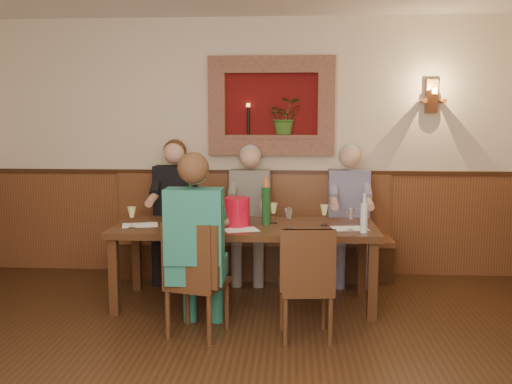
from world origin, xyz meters
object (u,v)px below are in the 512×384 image
person_bench_right (349,225)px  person_chair_front (197,260)px  person_bench_left (174,221)px  wine_bottle_green_b (191,203)px  person_bench_mid (249,224)px  wine_bottle_green_a (266,205)px  chair_near_right (306,306)px  bench (252,247)px  water_bottle (364,217)px  dining_table (245,233)px  spittoon_bucket (237,212)px  chair_near_left (197,302)px

person_bench_right → person_chair_front: 2.10m
person_bench_left → wine_bottle_green_b: size_ratio=3.65×
person_bench_mid → wine_bottle_green_a: person_bench_mid is taller
wine_bottle_green_a → person_bench_mid: bearing=105.1°
person_bench_mid → person_bench_right: size_ratio=0.99×
person_chair_front → chair_near_right: bearing=-1.6°
person_bench_left → person_bench_right: bearing=0.0°
person_chair_front → wine_bottle_green_b: size_ratio=3.60×
wine_bottle_green_a → wine_bottle_green_b: size_ratio=1.07×
bench → person_chair_front: person_chair_front is taller
water_bottle → person_bench_mid: bearing=133.7°
person_chair_front → dining_table: bearing=67.8°
bench → spittoon_bucket: bearing=-93.8°
dining_table → wine_bottle_green_a: bearing=12.1°
chair_near_left → person_bench_right: size_ratio=0.65×
dining_table → person_chair_front: bearing=-112.2°
spittoon_bucket → wine_bottle_green_a: 0.28m
chair_near_left → bench: bearing=95.2°
dining_table → wine_bottle_green_b: wine_bottle_green_b is taller
bench → person_chair_front: (-0.32, -1.72, 0.28)m
person_bench_right → wine_bottle_green_a: bearing=-136.5°
dining_table → wine_bottle_green_b: (-0.53, 0.18, 0.24)m
bench → wine_bottle_green_a: size_ratio=6.87×
bench → chair_near_right: bearing=-72.7°
person_bench_mid → spittoon_bucket: person_bench_mid is taller
water_bottle → bench: bearing=130.6°
chair_near_left → person_bench_right: (1.36, 1.62, 0.33)m
chair_near_right → water_bottle: (0.50, 0.52, 0.62)m
bench → chair_near_left: size_ratio=3.21×
person_bench_mid → spittoon_bucket: (-0.05, -0.89, 0.28)m
chair_near_right → bench: bearing=101.7°
person_bench_left → chair_near_right: bearing=-49.9°
dining_table → chair_near_right: chair_near_right is taller
bench → water_bottle: bearing=-49.4°
chair_near_right → person_bench_left: 2.17m
chair_near_left → wine_bottle_green_a: wine_bottle_green_a is taller
bench → chair_near_right: (0.54, -1.74, -0.06)m
spittoon_bucket → person_bench_right: bearing=38.9°
bench → chair_near_right: bench is taller
bench → person_bench_left: 0.89m
person_bench_right → spittoon_bucket: size_ratio=5.54×
chair_near_right → person_chair_front: (-0.86, 0.02, 0.35)m
chair_near_right → person_chair_front: size_ratio=0.62×
chair_near_right → person_chair_front: 0.93m
chair_near_right → spittoon_bucket: spittoon_bucket is taller
chair_near_left → wine_bottle_green_b: wine_bottle_green_b is taller
chair_near_left → person_chair_front: bearing=55.9°
chair_near_right → wine_bottle_green_b: size_ratio=2.22×
person_bench_mid → wine_bottle_green_a: size_ratio=3.30×
wine_bottle_green_b → person_bench_right: bearing=22.8°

